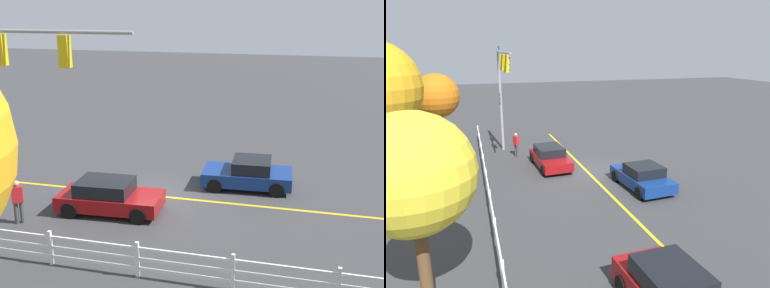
# 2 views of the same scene
# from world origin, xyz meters

# --- Properties ---
(ground_plane) EXTENTS (120.00, 120.00, 0.00)m
(ground_plane) POSITION_xyz_m (0.00, 0.00, 0.00)
(ground_plane) COLOR #38383A
(lane_center_stripe) EXTENTS (28.00, 0.16, 0.01)m
(lane_center_stripe) POSITION_xyz_m (-4.00, 0.00, 0.00)
(lane_center_stripe) COLOR gold
(lane_center_stripe) RESTS_ON ground_plane
(car_0) EXTENTS (4.01, 2.22, 1.33)m
(car_0) POSITION_xyz_m (-3.79, -1.99, 0.64)
(car_0) COLOR navy
(car_0) RESTS_ON ground_plane
(car_2) EXTENTS (4.12, 2.07, 1.32)m
(car_2) POSITION_xyz_m (1.16, 1.97, 0.65)
(car_2) COLOR maroon
(car_2) RESTS_ON ground_plane
(pedestrian) EXTENTS (0.48, 0.42, 1.69)m
(pedestrian) POSITION_xyz_m (4.03, 3.71, 0.93)
(pedestrian) COLOR #3F3F42
(pedestrian) RESTS_ON ground_plane
(white_rail_fence) EXTENTS (26.10, 0.10, 1.15)m
(white_rail_fence) POSITION_xyz_m (-3.00, 6.07, 0.60)
(white_rail_fence) COLOR white
(white_rail_fence) RESTS_ON ground_plane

